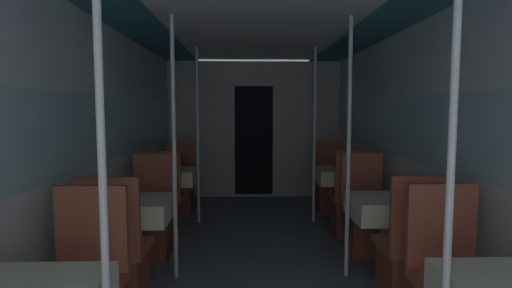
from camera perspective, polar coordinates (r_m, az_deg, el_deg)
wall_left at (r=3.83m, az=-21.63°, el=-0.21°), size 0.05×8.18×2.27m
wall_right at (r=3.94m, az=22.45°, el=-0.10°), size 0.05×8.18×2.27m
ceiling_panel at (r=3.68m, az=0.75°, el=18.03°), size 2.92×8.18×0.07m
bulkhead_far at (r=6.71m, az=-0.33°, el=2.01°), size 2.87×0.09×2.27m
support_pole_left_0 at (r=1.84m, az=-21.03°, el=-6.19°), size 0.04×0.04×2.27m
dining_table_left_1 at (r=3.66m, az=-16.68°, el=-9.30°), size 0.59×0.59×0.71m
chair_left_near_1 at (r=3.25m, az=-19.15°, el=-16.47°), size 0.44×0.44×1.02m
chair_left_far_1 at (r=4.24m, az=-14.64°, el=-11.24°), size 0.44×0.44×1.02m
support_pole_left_1 at (r=3.49m, az=-11.63°, el=-0.79°), size 0.04×0.04×2.27m
dining_table_left_2 at (r=5.30m, az=-11.83°, el=-4.77°), size 0.59×0.59×0.71m
chair_left_near_2 at (r=4.84m, az=-12.93°, el=-9.17°), size 0.44×0.44×1.02m
chair_left_far_2 at (r=5.88m, az=-10.84°, el=-6.60°), size 0.44×0.44×1.02m
support_pole_left_2 at (r=5.19m, az=-8.32°, el=1.13°), size 0.04×0.04×2.27m
support_pole_right_0 at (r=1.96m, az=25.96°, el=-5.72°), size 0.04×0.04×2.27m
dining_table_right_1 at (r=3.74m, az=17.92°, el=-9.00°), size 0.59×0.59×0.71m
chair_right_near_1 at (r=3.34m, az=21.00°, el=-15.90°), size 0.44×0.44×1.02m
chair_right_far_1 at (r=4.31m, az=15.37°, el=-10.97°), size 0.44×0.44×1.02m
support_pole_right_1 at (r=3.55m, az=13.09°, el=-0.72°), size 0.04×0.04×2.27m
dining_table_right_2 at (r=5.36m, az=11.78°, el=-4.66°), size 0.59×0.59×0.71m
chair_right_near_2 at (r=4.90m, az=13.20°, el=-8.99°), size 0.44×0.44×1.02m
chair_right_far_2 at (r=5.93m, az=10.52°, el=-6.49°), size 0.44×0.44×1.02m
support_pole_right_2 at (r=5.23m, az=8.34°, el=1.16°), size 0.04×0.04×2.27m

